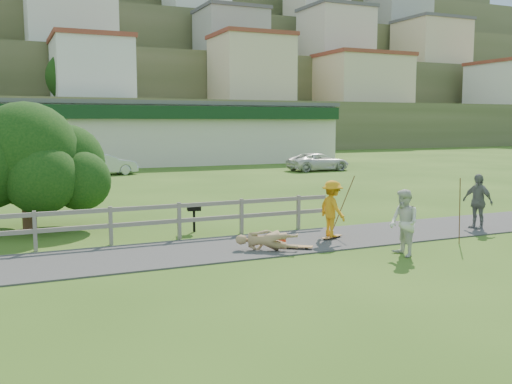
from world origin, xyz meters
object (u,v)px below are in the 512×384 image
skater_rider (332,212)px  car_silver (103,164)px  spectator_a (404,223)px  spectator_b (477,202)px  car_white (318,162)px  skater_fallen (267,241)px  tree (28,182)px  bbq (194,218)px

skater_rider → car_silver: 24.09m
spectator_a → spectator_b: size_ratio=0.96×
spectator_b → car_silver: spectator_b is taller
spectator_a → car_white: size_ratio=0.38×
skater_fallen → car_white: 26.07m
tree → bbq: size_ratio=5.86×
skater_rider → spectator_b: 5.18m
car_silver → tree: bearing=154.9°
car_silver → car_white: car_silver is taller
spectator_a → spectator_b: bearing=120.4°
spectator_a → spectator_b: (4.57, 2.05, 0.03)m
car_white → skater_fallen: bearing=144.9°
spectator_b → car_white: 22.66m
skater_rider → car_silver: skater_rider is taller
bbq → tree: bearing=163.2°
tree → skater_rider: bearing=-33.2°
spectator_a → tree: 11.70m
spectator_a → car_silver: bearing=-166.5°
spectator_a → car_white: 26.24m
car_silver → tree: 19.41m
bbq → spectator_b: bearing=-10.4°
skater_fallen → bbq: bbq is taller
spectator_a → bbq: size_ratio=1.92×
skater_rider → car_white: (11.86, 21.16, -0.20)m
car_white → bbq: 23.83m
skater_rider → tree: size_ratio=0.31×
car_silver → tree: size_ratio=0.81×
skater_rider → car_silver: bearing=3.0°
spectator_a → car_white: (11.26, 23.69, -0.24)m
spectator_b → car_silver: (-7.92, 24.41, -0.19)m
skater_fallen → car_white: bearing=-0.4°
tree → bbq: 5.46m
spectator_b → spectator_a: bearing=-76.2°
car_white → tree: size_ratio=0.85×
spectator_b → car_white: spectator_b is taller
car_white → car_silver: bearing=77.4°
skater_fallen → car_silver: 24.58m
tree → skater_fallen: bearing=-46.4°
skater_rider → spectator_b: bearing=-98.9°
spectator_b → tree: bearing=-123.9°
car_silver → car_white: 14.88m
spectator_b → skater_rider: bearing=-105.7°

